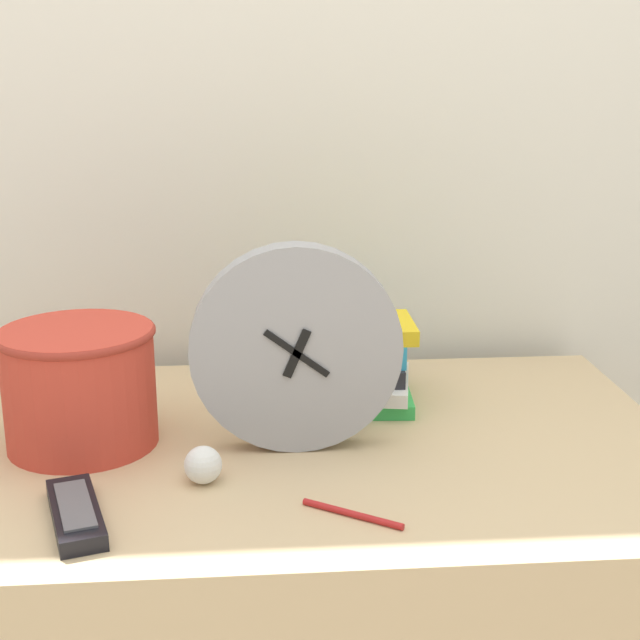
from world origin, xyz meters
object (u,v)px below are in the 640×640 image
at_px(basket, 82,383).
at_px(pen, 355,514).
at_px(book_stack, 342,363).
at_px(crumpled_paper_ball, 206,465).
at_px(tv_remote, 78,513).
at_px(desk_clock, 298,349).

bearing_deg(basket, pen, -34.42).
distance_m(book_stack, crumpled_paper_ball, 0.34).
height_order(tv_remote, pen, tv_remote).
relative_size(desk_clock, crumpled_paper_ball, 5.92).
bearing_deg(tv_remote, desk_clock, 35.29).
relative_size(book_stack, basket, 1.19).
distance_m(basket, pen, 0.43).
distance_m(desk_clock, pen, 0.25).
bearing_deg(desk_clock, book_stack, 66.15).
relative_size(desk_clock, tv_remote, 1.67).
bearing_deg(pen, book_stack, 86.56).
relative_size(desk_clock, basket, 1.33).
bearing_deg(crumpled_paper_ball, desk_clock, 38.64).
height_order(desk_clock, crumpled_paper_ball, desk_clock).
bearing_deg(desk_clock, pen, -75.04).
bearing_deg(basket, desk_clock, -7.13).
relative_size(desk_clock, pen, 2.52).
bearing_deg(book_stack, basket, -159.85).
height_order(desk_clock, book_stack, desk_clock).
relative_size(basket, crumpled_paper_ball, 4.45).
bearing_deg(tv_remote, basket, 97.54).
relative_size(basket, tv_remote, 1.26).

